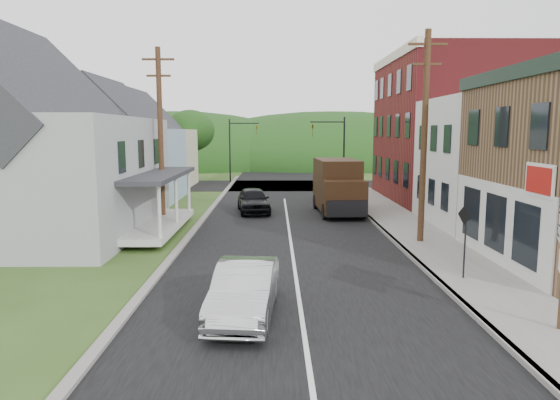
{
  "coord_description": "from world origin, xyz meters",
  "views": [
    {
      "loc": [
        -0.71,
        -17.57,
        4.86
      ],
      "look_at": [
        -0.5,
        1.62,
        2.2
      ],
      "focal_mm": 32.0,
      "sensor_mm": 36.0,
      "label": 1
    }
  ],
  "objects_px": {
    "silver_sedan": "(245,291)",
    "dark_sedan": "(253,200)",
    "warning_sign": "(465,231)",
    "delivery_van": "(338,187)"
  },
  "relations": [
    {
      "from": "silver_sedan",
      "to": "dark_sedan",
      "type": "xyz_separation_m",
      "value": [
        -0.5,
        16.96,
        0.03
      ]
    },
    {
      "from": "dark_sedan",
      "to": "delivery_van",
      "type": "relative_size",
      "value": 0.75
    },
    {
      "from": "silver_sedan",
      "to": "warning_sign",
      "type": "distance_m",
      "value": 7.53
    },
    {
      "from": "dark_sedan",
      "to": "delivery_van",
      "type": "xyz_separation_m",
      "value": [
        5.02,
        -0.43,
        0.87
      ]
    },
    {
      "from": "silver_sedan",
      "to": "dark_sedan",
      "type": "bearing_deg",
      "value": 96.27
    },
    {
      "from": "silver_sedan",
      "to": "delivery_van",
      "type": "bearing_deg",
      "value": 79.28
    },
    {
      "from": "dark_sedan",
      "to": "warning_sign",
      "type": "height_order",
      "value": "warning_sign"
    },
    {
      "from": "dark_sedan",
      "to": "silver_sedan",
      "type": "bearing_deg",
      "value": -96.17
    },
    {
      "from": "warning_sign",
      "to": "delivery_van",
      "type": "bearing_deg",
      "value": 83.86
    },
    {
      "from": "warning_sign",
      "to": "dark_sedan",
      "type": "bearing_deg",
      "value": 101.79
    }
  ]
}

